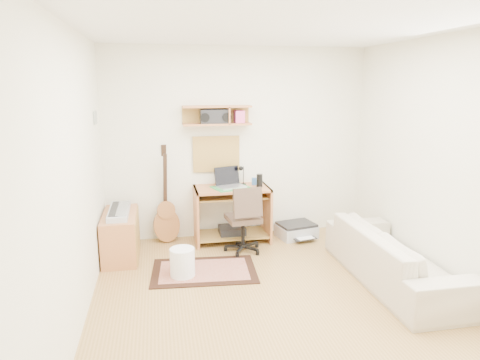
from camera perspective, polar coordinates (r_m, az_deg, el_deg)
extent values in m
cube|color=#A77E45|center=(4.48, 4.62, -15.51)|extent=(3.60, 4.00, 0.01)
cube|color=white|center=(3.99, 5.31, 19.77)|extent=(3.60, 4.00, 0.01)
cube|color=white|center=(5.96, -0.34, 4.83)|extent=(3.60, 0.01, 2.60)
cube|color=white|center=(3.95, -21.13, 0.01)|extent=(0.01, 4.00, 2.60)
cube|color=white|center=(4.85, 25.94, 1.77)|extent=(0.01, 4.00, 2.60)
cube|color=#BD7442|center=(5.75, -3.07, 8.53)|extent=(0.90, 0.25, 0.26)
cube|color=tan|center=(5.91, -3.15, 3.47)|extent=(0.64, 0.03, 0.49)
cube|color=#4C8CBF|center=(5.36, -18.59, 7.83)|extent=(0.02, 0.20, 0.15)
cylinder|color=black|center=(5.78, 2.59, -0.08)|extent=(0.08, 0.08, 0.18)
cylinder|color=#345F9D|center=(5.92, 1.87, -0.17)|extent=(0.07, 0.07, 0.10)
cube|color=black|center=(5.74, -3.33, 8.33)|extent=(0.39, 0.18, 0.20)
cube|color=tan|center=(5.07, -4.76, -11.85)|extent=(1.24, 0.88, 0.02)
cube|color=#BD7442|center=(5.57, -15.50, -7.04)|extent=(0.40, 0.90, 0.55)
cube|color=#B2B5BA|center=(5.48, -15.69, -4.01)|extent=(0.23, 0.75, 0.07)
cylinder|color=white|center=(4.91, -7.62, -10.79)|extent=(0.36, 0.36, 0.33)
cube|color=#A5A8AA|center=(6.14, 7.43, -6.71)|extent=(0.57, 0.49, 0.19)
imported|color=#BBAE94|center=(4.98, 19.84, -8.36)|extent=(0.58, 1.98, 0.77)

